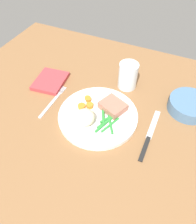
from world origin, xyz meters
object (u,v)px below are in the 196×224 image
object	(u,v)px
meat_portion	(113,106)
salad_bowl	(189,105)
dinner_plate	(98,116)
napkin	(50,81)
water_glass	(128,77)
fork	(53,102)
knife	(149,135)

from	to	relation	value
meat_portion	salad_bowl	xyz separation A→B (cm)	(22.90, 11.72, -0.56)
dinner_plate	napkin	size ratio (longest dim) A/B	2.04
dinner_plate	water_glass	bearing A→B (deg)	79.53
salad_bowl	napkin	size ratio (longest dim) A/B	1.09
meat_portion	fork	world-z (taller)	meat_portion
meat_portion	water_glass	size ratio (longest dim) A/B	0.79
dinner_plate	water_glass	distance (cm)	19.25
water_glass	salad_bowl	world-z (taller)	water_glass
fork	knife	size ratio (longest dim) A/B	0.81
water_glass	napkin	distance (cm)	29.35
fork	napkin	bearing A→B (deg)	125.43
dinner_plate	napkin	bearing A→B (deg)	160.66
dinner_plate	meat_portion	world-z (taller)	meat_portion
dinner_plate	meat_portion	xyz separation A→B (cm)	(3.51, 4.09, 2.08)
dinner_plate	knife	xyz separation A→B (cm)	(17.52, -0.29, -0.60)
knife	dinner_plate	bearing A→B (deg)	178.95
fork	salad_bowl	distance (cm)	46.68
fork	water_glass	distance (cm)	28.39
salad_bowl	napkin	xyz separation A→B (cm)	(-50.24, -7.45, -1.55)
fork	napkin	distance (cm)	10.79
meat_portion	fork	size ratio (longest dim) A/B	0.47
water_glass	meat_portion	bearing A→B (deg)	-89.74
fork	water_glass	size ratio (longest dim) A/B	1.69
knife	napkin	bearing A→B (deg)	168.07
meat_portion	napkin	size ratio (longest dim) A/B	0.61
knife	fork	bearing A→B (deg)	179.84
knife	napkin	xyz separation A→B (cm)	(-41.35, 8.65, 0.56)
dinner_plate	fork	world-z (taller)	dinner_plate
dinner_plate	napkin	world-z (taller)	same
napkin	salad_bowl	bearing A→B (deg)	8.43
dinner_plate	water_glass	xyz separation A→B (cm)	(3.44, 18.62, 3.45)
dinner_plate	salad_bowl	bearing A→B (deg)	30.92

